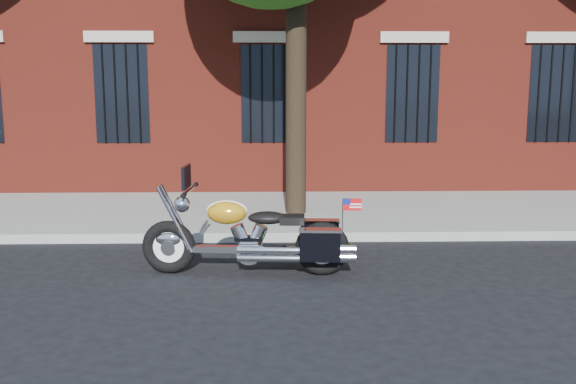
{
  "coord_description": "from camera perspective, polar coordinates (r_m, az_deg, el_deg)",
  "views": [
    {
      "loc": [
        0.07,
        -8.32,
        2.44
      ],
      "look_at": [
        0.31,
        0.8,
        0.88
      ],
      "focal_mm": 40.0,
      "sensor_mm": 36.0,
      "label": 1
    }
  ],
  "objects": [
    {
      "name": "sidewalk",
      "position": [
        11.82,
        -1.79,
        -1.82
      ],
      "size": [
        40.0,
        3.6,
        0.15
      ],
      "primitive_type": "cube",
      "color": "gray",
      "rests_on": "ground"
    },
    {
      "name": "curb",
      "position": [
        9.99,
        -1.84,
        -3.98
      ],
      "size": [
        40.0,
        0.16,
        0.15
      ],
      "primitive_type": "cube",
      "color": "gray",
      "rests_on": "ground"
    },
    {
      "name": "motorcycle",
      "position": [
        8.2,
        -2.86,
        -4.15
      ],
      "size": [
        2.76,
        0.88,
        1.4
      ],
      "rotation": [
        0.0,
        0.0,
        -0.07
      ],
      "color": "black",
      "rests_on": "ground"
    },
    {
      "name": "ground",
      "position": [
        8.67,
        -1.89,
        -6.62
      ],
      "size": [
        120.0,
        120.0,
        0.0
      ],
      "primitive_type": "plane",
      "color": "black",
      "rests_on": "ground"
    }
  ]
}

